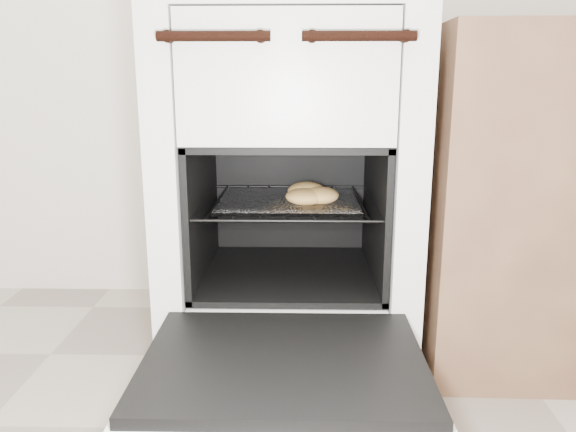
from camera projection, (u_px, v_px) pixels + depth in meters
stove at (289, 184)px, 1.60m from camera, size 0.65×0.72×1.00m
oven_door at (284, 366)px, 1.13m from camera, size 0.58×0.45×0.04m
oven_rack at (289, 202)px, 1.53m from camera, size 0.47×0.45×0.01m
foil_sheet at (289, 201)px, 1.51m from camera, size 0.37×0.32×0.01m
baked_rolls at (310, 194)px, 1.47m from camera, size 0.17×0.17×0.05m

